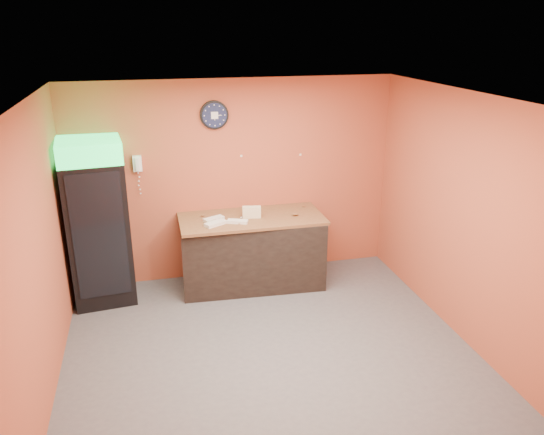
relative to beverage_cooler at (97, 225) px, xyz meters
name	(u,v)px	position (x,y,z in m)	size (l,w,h in m)	color
floor	(268,346)	(1.85, -1.60, -1.05)	(4.50, 4.50, 0.00)	#47474C
back_wall	(235,181)	(1.85, 0.40, 0.35)	(4.50, 0.02, 2.80)	#AB4C30
left_wall	(39,253)	(-0.40, -1.60, 0.35)	(0.02, 4.00, 2.80)	#AB4C30
right_wall	(458,215)	(4.10, -1.60, 0.35)	(0.02, 4.00, 2.80)	#AB4C30
ceiling	(267,97)	(1.85, -1.60, 1.75)	(4.50, 4.00, 0.02)	white
beverage_cooler	(97,225)	(0.00, 0.00, 0.00)	(0.83, 0.83, 2.15)	black
prep_counter	(252,252)	(2.00, -0.03, -0.57)	(1.92, 0.85, 0.96)	black
wall_clock	(214,115)	(1.60, 0.37, 1.28)	(0.38, 0.06, 0.38)	black
wall_phone	(137,164)	(0.56, 0.34, 0.69)	(0.11, 0.10, 0.21)	white
butcher_paper	(251,218)	(2.00, -0.03, -0.07)	(1.95, 0.90, 0.04)	brown
sub_roll_stack	(252,212)	(2.00, -0.06, 0.03)	(0.26, 0.13, 0.16)	beige
wrapped_sandwich_left	(216,223)	(1.49, -0.22, -0.03)	(0.30, 0.12, 0.04)	silver
wrapped_sandwich_mid	(238,221)	(1.78, -0.21, -0.03)	(0.27, 0.11, 0.04)	silver
wrapped_sandwich_right	(214,219)	(1.49, -0.04, -0.03)	(0.28, 0.11, 0.04)	silver
kitchen_tool	(251,215)	(2.00, -0.04, -0.02)	(0.06, 0.06, 0.06)	silver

